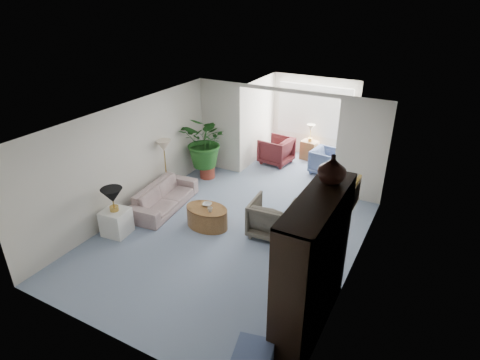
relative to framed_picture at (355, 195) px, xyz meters
The scene contains 26 objects.
floor 2.99m from the framed_picture, behind, with size 6.00×6.00×0.00m, color #8597B0.
sunroom_floor 5.16m from the framed_picture, 120.36° to the left, with size 2.60×2.60×0.00m, color #8597B0.
back_pier_left 5.37m from the framed_picture, 144.59° to the left, with size 1.20×0.12×2.50m, color silver.
back_pier_right 3.18m from the framed_picture, 100.24° to the left, with size 1.20×0.12×2.50m, color silver.
back_header 4.03m from the framed_picture, 128.43° to the left, with size 2.60×0.12×0.10m, color silver.
window_pane 5.83m from the framed_picture, 114.98° to the left, with size 2.20×0.02×1.50m, color white.
window_blinds 5.81m from the framed_picture, 115.11° to the left, with size 2.20×0.02×1.50m, color white.
framed_picture is the anchor object (origin of this frame).
sofa 4.64m from the framed_picture, behind, with size 1.93×0.76×0.56m, color #B8AB9C.
end_table 4.86m from the framed_picture, behind, with size 0.50×0.50×0.55m, color white.
table_lamp 4.71m from the framed_picture, behind, with size 0.44×0.44×0.30m, color black.
floor_lamp 4.98m from the framed_picture, 165.96° to the left, with size 0.36×0.36×0.28m, color beige.
coffee_table 3.42m from the framed_picture, behind, with size 0.95×0.95×0.45m, color olive.
coffee_bowl 3.38m from the framed_picture, behind, with size 0.19×0.19×0.05m, color beige.
coffee_cup 3.17m from the framed_picture, behind, with size 0.11×0.11×0.10m, color #BDB4A5.
wingback_chair 2.29m from the framed_picture, 157.32° to the left, with size 0.83×0.85×0.78m, color #676151.
side_table_dark 2.01m from the framed_picture, 135.30° to the left, with size 0.52×0.42×0.63m, color black.
entertainment_cabinet 1.39m from the framed_picture, 100.60° to the right, with size 0.53×1.97×2.19m, color black.
cabinet_urn 1.04m from the framed_picture, 107.51° to the right, with size 0.40×0.40×0.42m, color black.
ottoman 2.91m from the framed_picture, 103.28° to the right, with size 0.50×0.50×0.40m, color slate.
plant_pot 5.25m from the framed_picture, 151.13° to the left, with size 0.40×0.40×0.32m, color #993C2C.
house_plant 5.06m from the framed_picture, 151.13° to the left, with size 1.29×1.12×1.44m, color #235C1F.
sunroom_chair_blue 4.73m from the framed_picture, 111.47° to the left, with size 0.74×0.76×0.69m, color slate.
sunroom_chair_maroon 5.43m from the framed_picture, 126.84° to the left, with size 0.83×0.85×0.78m, color maroon.
sunroom_table 5.70m from the framed_picture, 115.87° to the left, with size 0.46×0.36×0.56m, color olive.
shelf_clutter 1.50m from the framed_picture, 101.78° to the right, with size 0.30×1.18×1.06m.
Camera 1 is at (3.49, -5.88, 4.69)m, focal length 29.80 mm.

